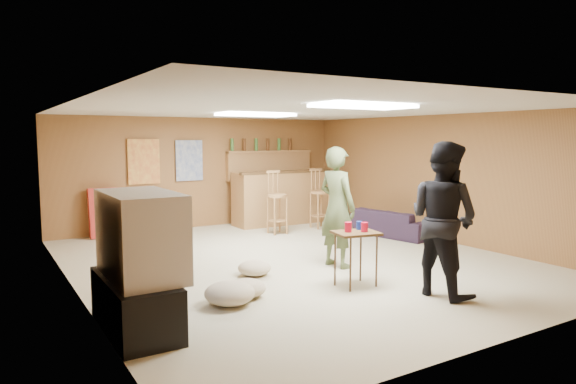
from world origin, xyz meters
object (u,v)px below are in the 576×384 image
tv_body (141,235)px  sofa (390,222)px  tray_table (356,259)px  person_olive (337,207)px  bar_counter (280,198)px  person_black (443,219)px

tv_body → sofa: 5.71m
sofa → tray_table: size_ratio=2.46×
person_olive → tray_table: (-0.39, -0.90, -0.50)m
bar_counter → sofa: size_ratio=1.21×
bar_counter → person_olive: size_ratio=1.19×
sofa → tray_table: 3.43m
person_black → tray_table: person_black is taller
tray_table → bar_counter: bearing=70.6°
person_black → person_olive: bearing=3.0°
person_black → tv_body: bearing=71.8°
sofa → person_black: bearing=135.5°
bar_counter → person_olive: (-1.17, -3.51, 0.29)m
bar_counter → sofa: bar_counter is taller
sofa → tray_table: bearing=119.4°
person_black → sofa: (1.97, 3.00, -0.64)m
person_olive → tv_body: bearing=97.5°
tv_body → tray_table: (2.60, 0.04, -0.56)m
person_olive → sofa: bearing=-69.0°
tv_body → bar_counter: (4.15, 4.45, -0.35)m
person_black → bar_counter: bearing=-15.5°
bar_counter → sofa: (1.05, -2.18, -0.31)m
sofa → tv_body: bearing=102.4°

